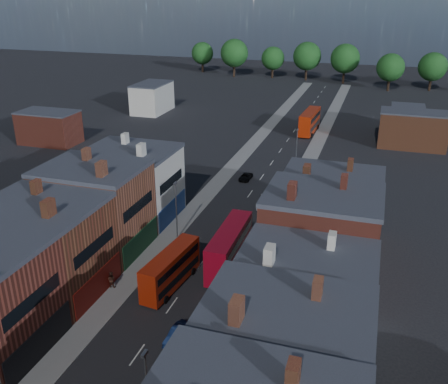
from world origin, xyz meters
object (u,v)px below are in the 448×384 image
Objects in this scene: car_3 at (264,203)px; ped_1 at (111,280)px; bus_1 at (230,247)px; car_1 at (178,334)px; bus_0 at (171,269)px; ped_3 at (237,319)px; bus_2 at (310,121)px; car_2 at (246,177)px.

ped_1 is at bearing -116.69° from car_3.
car_1 is (-0.67, -14.35, -2.01)m from bus_1.
ped_3 is at bearing -21.02° from bus_0.
ped_1 is 15.43m from ped_3.
bus_2 reaches higher than ped_3.
bus_0 is at bearing -105.41° from car_3.
car_2 is at bearing -103.75° from ped_1.
car_1 is 1.04× the size of car_2.
bus_0 is at bearing 123.30° from car_1.
bus_0 is 34.62m from car_2.
car_1 is at bearing -56.07° from bus_0.
bus_1 is 29.18m from car_2.
bus_0 is at bearing -87.27° from car_2.
ped_1 is (-11.19, -70.09, -1.65)m from bus_2.
bus_0 is 10.28m from ped_3.
bus_0 is 2.52× the size of car_1.
ped_3 is (4.26, -29.05, 0.34)m from car_3.
bus_2 is 33.79m from car_2.
car_1 is 5.95m from ped_3.
bus_1 is 18.38m from car_3.
ped_1 is at bearing -152.89° from bus_0.
bus_2 is at bearing 92.35° from bus_0.
ped_1 is at bearing 102.17° from ped_3.
ped_3 is at bearing 165.48° from ped_1.
ped_1 is at bearing -143.62° from bus_1.
car_3 is 2.56× the size of ped_3.
bus_2 is 3.09× the size of car_2.
bus_0 is 6.73m from ped_1.
car_3 is at bearing -117.97° from ped_1.
bus_1 is at bearing 93.25° from car_1.
bus_2 is 6.24× the size of ped_1.
bus_0 is 2.61× the size of car_2.
ped_1 reaches higher than ped_3.
ped_3 is (4.08, -10.78, -1.70)m from bus_1.
car_2 is 2.02× the size of ped_1.
bus_1 reaches higher than car_2.
bus_0 is 5.27× the size of ped_1.
ped_3 is (4.05, -72.49, -1.75)m from bus_2.
car_3 is (-0.18, 18.27, -2.04)m from bus_1.
car_3 is 29.36m from ped_3.
bus_1 is at bearing -148.66° from ped_1.
ped_3 is (4.75, 3.57, 0.31)m from car_1.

